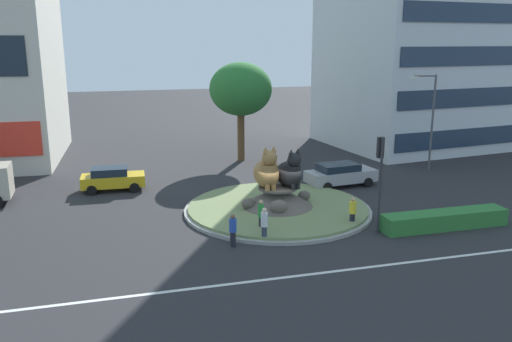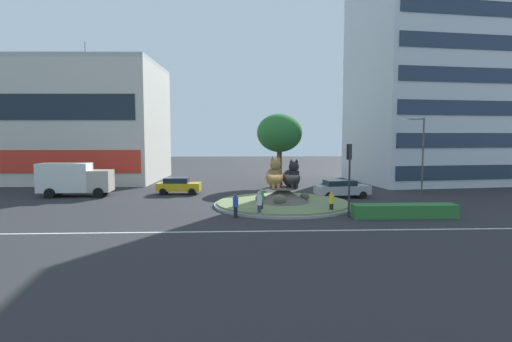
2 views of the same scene
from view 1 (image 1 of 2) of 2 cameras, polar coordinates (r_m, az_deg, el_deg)
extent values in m
plane|color=#28282B|center=(30.58, 2.35, -4.35)|extent=(160.00, 160.00, 0.00)
cube|color=silver|center=(23.17, 8.84, -10.68)|extent=(112.00, 0.20, 0.01)
cylinder|color=gray|center=(30.55, 2.35, -4.19)|extent=(10.81, 10.81, 0.18)
cylinder|color=#707F51|center=(30.50, 2.35, -3.91)|extent=(10.38, 10.38, 0.14)
cone|color=#564F47|center=(30.31, 2.36, -2.76)|extent=(4.08, 4.08, 1.14)
cylinder|color=#564F47|center=(30.17, 2.37, -1.83)|extent=(2.24, 2.24, 0.12)
ellipsoid|color=#564F47|center=(31.41, 5.23, -2.70)|extent=(0.78, 0.61, 0.62)
ellipsoid|color=#564F47|center=(32.17, 1.47, -2.20)|extent=(0.83, 0.71, 0.67)
ellipsoid|color=#564F47|center=(29.78, -0.83, -3.57)|extent=(0.79, 0.63, 0.63)
ellipsoid|color=#564F47|center=(28.96, 2.48, -3.93)|extent=(0.98, 0.83, 0.78)
ellipsoid|color=#9E703D|center=(29.91, 1.11, -0.29)|extent=(1.44, 2.20, 1.57)
cylinder|color=#9E703D|center=(29.47, 1.37, -0.16)|extent=(1.05, 1.05, 0.98)
sphere|color=#9E703D|center=(29.13, 1.48, 1.41)|extent=(0.86, 0.86, 0.86)
torus|color=#9E703D|center=(30.98, 1.22, -0.98)|extent=(0.92, 0.92, 0.20)
cone|color=#9E703D|center=(29.10, 1.93, 2.40)|extent=(0.36, 0.36, 0.35)
cone|color=#9E703D|center=(28.95, 1.04, 2.34)|extent=(0.36, 0.36, 0.35)
cylinder|color=#9E703D|center=(29.40, 1.91, -1.73)|extent=(0.27, 0.27, 0.39)
cylinder|color=#9E703D|center=(29.29, 1.25, -1.79)|extent=(0.27, 0.27, 0.39)
ellipsoid|color=black|center=(30.11, 3.60, -0.34)|extent=(1.68, 2.21, 1.44)
cylinder|color=black|center=(29.75, 4.01, -0.20)|extent=(1.12, 1.12, 0.90)
sphere|color=black|center=(29.45, 4.18, 1.22)|extent=(0.79, 0.79, 0.79)
torus|color=black|center=(31.09, 3.30, -0.97)|extent=(1.08, 1.08, 0.18)
cone|color=black|center=(29.47, 4.56, 2.13)|extent=(0.39, 0.39, 0.32)
cone|color=black|center=(29.24, 3.84, 2.05)|extent=(0.39, 0.39, 0.32)
cylinder|color=black|center=(29.75, 4.59, -1.61)|extent=(0.25, 0.25, 0.36)
cylinder|color=black|center=(29.58, 4.05, -1.69)|extent=(0.25, 0.25, 0.36)
cylinder|color=#2D2D33|center=(27.26, 13.34, -1.59)|extent=(0.14, 0.14, 4.93)
cube|color=black|center=(27.01, 13.37, 2.50)|extent=(0.33, 0.26, 1.05)
sphere|color=#360606|center=(27.03, 13.34, 3.18)|extent=(0.18, 0.18, 0.18)
sphere|color=#392706|center=(27.08, 13.30, 2.53)|extent=(0.18, 0.18, 0.18)
sphere|color=green|center=(27.15, 13.26, 1.88)|extent=(0.18, 0.18, 0.18)
cube|color=#233347|center=(48.71, 23.15, 3.48)|extent=(17.48, 2.29, 1.53)
cube|color=#233347|center=(48.28, 23.53, 7.40)|extent=(17.48, 2.29, 1.53)
cube|color=#233347|center=(48.08, 23.93, 11.37)|extent=(17.48, 2.29, 1.53)
cube|color=#233347|center=(48.11, 24.33, 15.35)|extent=(17.48, 2.29, 1.53)
cube|color=#2D7033|center=(29.43, 19.79, -5.01)|extent=(6.98, 1.20, 0.90)
cylinder|color=brown|center=(43.02, -1.64, 3.68)|extent=(0.58, 0.58, 3.84)
ellipsoid|color=#286B2D|center=(42.49, -1.68, 8.90)|extent=(5.02, 5.02, 4.27)
cylinder|color=#4C4C51|center=(41.58, 18.59, 4.94)|extent=(0.16, 0.16, 7.20)
cylinder|color=#4C4C51|center=(41.00, 17.92, 9.80)|extent=(1.52, 0.55, 0.10)
cube|color=silver|center=(40.79, 16.84, 9.72)|extent=(0.50, 0.24, 0.16)
cylinder|color=black|center=(25.36, -2.51, -7.39)|extent=(0.27, 0.27, 0.75)
cylinder|color=#284CB2|center=(25.11, -2.53, -5.90)|extent=(0.36, 0.36, 0.65)
sphere|color=brown|center=(24.97, -2.54, -4.97)|extent=(0.21, 0.21, 0.21)
cylinder|color=black|center=(27.15, 0.55, -5.84)|extent=(0.24, 0.24, 0.80)
cylinder|color=#288C38|center=(26.91, 0.55, -4.33)|extent=(0.32, 0.32, 0.70)
sphere|color=tan|center=(26.76, 0.56, -3.39)|extent=(0.23, 0.23, 0.23)
cylinder|color=black|center=(28.41, 10.40, -5.24)|extent=(0.28, 0.28, 0.74)
cylinder|color=yellow|center=(28.19, 10.46, -3.92)|extent=(0.38, 0.38, 0.64)
sphere|color=tan|center=(28.07, 10.50, -3.09)|extent=(0.21, 0.21, 0.21)
cylinder|color=#33384C|center=(25.83, 0.90, -6.88)|extent=(0.26, 0.26, 0.82)
cylinder|color=silver|center=(25.57, 0.91, -5.27)|extent=(0.35, 0.35, 0.71)
sphere|color=beige|center=(25.42, 0.91, -4.26)|extent=(0.24, 0.24, 0.24)
cube|color=gold|center=(35.76, -15.24, -0.97)|extent=(4.11, 1.87, 0.73)
cube|color=#19232D|center=(35.62, -15.63, -0.03)|extent=(2.32, 1.60, 0.50)
cylinder|color=black|center=(36.65, -13.08, -1.07)|extent=(0.65, 0.24, 0.64)
cylinder|color=black|center=(34.99, -13.05, -1.79)|extent=(0.65, 0.24, 0.64)
cylinder|color=black|center=(36.76, -17.25, -1.30)|extent=(0.65, 0.24, 0.64)
cylinder|color=black|center=(35.10, -17.42, -2.02)|extent=(0.65, 0.24, 0.64)
cube|color=#99999E|center=(36.01, 9.20, -0.52)|extent=(4.95, 2.45, 0.77)
cube|color=#19232D|center=(35.74, 8.92, 0.41)|extent=(2.84, 1.97, 0.47)
cylinder|color=black|center=(37.70, 10.47, -0.53)|extent=(0.66, 0.30, 0.64)
cylinder|color=black|center=(36.18, 12.08, -1.21)|extent=(0.66, 0.30, 0.64)
cylinder|color=black|center=(36.13, 6.28, -1.00)|extent=(0.66, 0.30, 0.64)
cylinder|color=black|center=(34.55, 7.77, -1.75)|extent=(0.66, 0.30, 0.64)
cylinder|color=black|center=(36.46, -26.06, -2.03)|extent=(0.91, 0.33, 0.90)
camera|label=2|loc=(7.62, 98.46, -36.63)|focal=28.19mm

